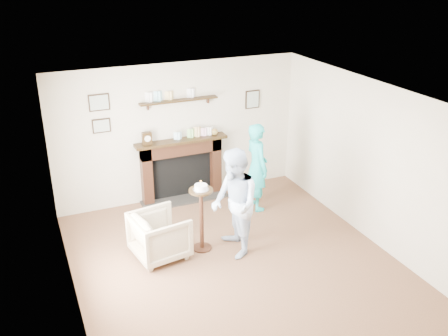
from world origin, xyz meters
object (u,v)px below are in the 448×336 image
(man, at_px, (234,252))
(woman, at_px, (256,207))
(armchair, at_px, (161,255))
(pedestal_table, at_px, (201,207))

(man, height_order, woman, man)
(armchair, xyz_separation_m, man, (1.05, -0.35, 0.00))
(man, height_order, pedestal_table, pedestal_table)
(armchair, relative_size, pedestal_table, 0.67)
(man, distance_m, pedestal_table, 0.87)
(armchair, relative_size, man, 0.46)
(woman, bearing_deg, man, 141.23)
(armchair, bearing_deg, pedestal_table, -103.83)
(armchair, xyz_separation_m, pedestal_table, (0.64, -0.06, 0.71))
(armchair, distance_m, woman, 2.19)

